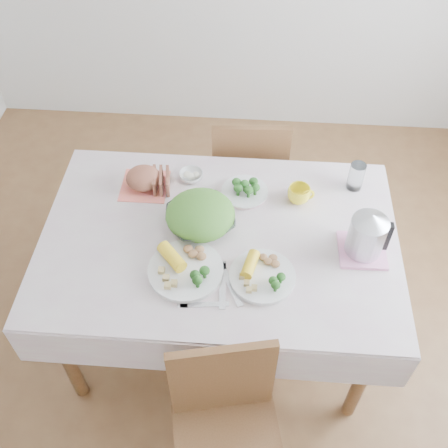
# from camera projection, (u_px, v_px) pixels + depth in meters

# --- Properties ---
(floor) EXTENTS (3.60, 3.60, 0.00)m
(floor) POSITION_uv_depth(u_px,v_px,m) (220.00, 329.00, 2.77)
(floor) COLOR brown
(floor) RESTS_ON ground
(dining_table) EXTENTS (1.40, 0.90, 0.75)m
(dining_table) POSITION_uv_depth(u_px,v_px,m) (220.00, 288.00, 2.49)
(dining_table) COLOR brown
(dining_table) RESTS_ON floor
(tablecloth) EXTENTS (1.50, 1.00, 0.01)m
(tablecloth) POSITION_uv_depth(u_px,v_px,m) (219.00, 237.00, 2.20)
(tablecloth) COLOR beige
(tablecloth) RESTS_ON dining_table
(chair_far) EXTENTS (0.43, 0.43, 0.89)m
(chair_far) POSITION_uv_depth(u_px,v_px,m) (248.00, 168.00, 2.91)
(chair_far) COLOR brown
(chair_far) RESTS_ON floor
(salad_bowl) EXTENTS (0.37, 0.37, 0.07)m
(salad_bowl) POSITION_uv_depth(u_px,v_px,m) (201.00, 219.00, 2.22)
(salad_bowl) COLOR white
(salad_bowl) RESTS_ON tablecloth
(dinner_plate_left) EXTENTS (0.39, 0.39, 0.03)m
(dinner_plate_left) POSITION_uv_depth(u_px,v_px,m) (186.00, 271.00, 2.07)
(dinner_plate_left) COLOR white
(dinner_plate_left) RESTS_ON tablecloth
(dinner_plate_right) EXTENTS (0.37, 0.37, 0.02)m
(dinner_plate_right) POSITION_uv_depth(u_px,v_px,m) (262.00, 277.00, 2.05)
(dinner_plate_right) COLOR white
(dinner_plate_right) RESTS_ON tablecloth
(broccoli_plate) EXTENTS (0.24, 0.24, 0.02)m
(broccoli_plate) POSITION_uv_depth(u_px,v_px,m) (245.00, 192.00, 2.36)
(broccoli_plate) COLOR beige
(broccoli_plate) RESTS_ON tablecloth
(napkin) EXTENTS (0.21, 0.21, 0.00)m
(napkin) POSITION_uv_depth(u_px,v_px,m) (145.00, 186.00, 2.40)
(napkin) COLOR #F26F5D
(napkin) RESTS_ON tablecloth
(bread_loaf) EXTENTS (0.19, 0.19, 0.09)m
(bread_loaf) POSITION_uv_depth(u_px,v_px,m) (143.00, 177.00, 2.35)
(bread_loaf) COLOR brown
(bread_loaf) RESTS_ON napkin
(fruit_bowl) EXTENTS (0.15, 0.15, 0.03)m
(fruit_bowl) POSITION_uv_depth(u_px,v_px,m) (191.00, 176.00, 2.42)
(fruit_bowl) COLOR white
(fruit_bowl) RESTS_ON tablecloth
(yellow_mug) EXTENTS (0.12, 0.12, 0.08)m
(yellow_mug) POSITION_uv_depth(u_px,v_px,m) (299.00, 194.00, 2.31)
(yellow_mug) COLOR yellow
(yellow_mug) RESTS_ON tablecloth
(glass_tumbler) EXTENTS (0.07, 0.07, 0.13)m
(glass_tumbler) POSITION_uv_depth(u_px,v_px,m) (356.00, 177.00, 2.34)
(glass_tumbler) COLOR white
(glass_tumbler) RESTS_ON tablecloth
(pink_tray) EXTENTS (0.19, 0.19, 0.02)m
(pink_tray) POSITION_uv_depth(u_px,v_px,m) (362.00, 250.00, 2.14)
(pink_tray) COLOR #F696C8
(pink_tray) RESTS_ON tablecloth
(electric_kettle) EXTENTS (0.18, 0.18, 0.21)m
(electric_kettle) POSITION_uv_depth(u_px,v_px,m) (368.00, 232.00, 2.05)
(electric_kettle) COLOR #B2B5BA
(electric_kettle) RESTS_ON pink_tray
(fork_left) EXTENTS (0.11, 0.21, 0.00)m
(fork_left) POSITION_uv_depth(u_px,v_px,m) (230.00, 284.00, 2.04)
(fork_left) COLOR silver
(fork_left) RESTS_ON tablecloth
(fork_right) EXTENTS (0.04, 0.22, 0.00)m
(fork_right) POSITION_uv_depth(u_px,v_px,m) (223.00, 285.00, 2.03)
(fork_right) COLOR silver
(fork_right) RESTS_ON tablecloth
(knife) EXTENTS (0.19, 0.04, 0.00)m
(knife) POSITION_uv_depth(u_px,v_px,m) (205.00, 305.00, 1.98)
(knife) COLOR silver
(knife) RESTS_ON tablecloth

